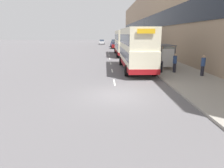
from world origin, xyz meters
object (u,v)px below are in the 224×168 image
Objects in this scene: bus_shelter at (165,52)px; double_decker_bus_ahead at (123,42)px; pedestrian_at_shelter at (203,65)px; litter_bin at (160,67)px; pedestrian_1 at (146,54)px; car_1 at (114,44)px; pedestrian_3 at (175,63)px; car_0 at (102,42)px; car_2 at (114,42)px; double_decker_bus_near at (136,48)px; pedestrian_2 at (163,57)px; pedestrian_4 at (152,57)px; car_3 at (115,45)px.

double_decker_bus_ahead is at bearing 102.48° from bus_shelter.
litter_bin is (-3.30, 1.76, -0.40)m from pedestrian_at_shelter.
pedestrian_1 is at bearing -76.27° from double_decker_bus_ahead.
car_1 is 2.35× the size of pedestrian_1.
pedestrian_1 is 8.15m from pedestrian_3.
double_decker_bus_ahead is at bearing -88.40° from car_1.
car_0 is 56.49m from pedestrian_3.
double_decker_bus_ahead is 6.46× the size of pedestrian_1.
pedestrian_at_shelter is (5.27, -58.63, 0.23)m from car_2.
double_decker_bus_near reaches higher than car_2.
double_decker_bus_ahead reaches higher than car_1.
pedestrian_1 is 8.02m from litter_bin.
pedestrian_2 is at bearing -60.07° from pedestrian_1.
double_decker_bus_near is 0.89× the size of double_decker_bus_ahead.
pedestrian_1 is 0.95× the size of pedestrian_4.
double_decker_bus_near is 4.26m from pedestrian_3.
double_decker_bus_ahead is 2.87× the size of car_3.
car_3 is 36.26m from pedestrian_at_shelter.
bus_shelter is 4.00× the size of litter_bin.
double_decker_bus_ahead is 6.61× the size of pedestrian_2.
car_0 is 1.04× the size of car_1.
pedestrian_3 is at bearing -84.40° from car_1.
double_decker_bus_near is at bearing -130.98° from pedestrian_4.
car_2 is 52.07m from pedestrian_4.
litter_bin is (-1.39, 0.06, -0.39)m from pedestrian_3.
car_0 is 4.55m from car_2.
double_decker_bus_ahead is at bearing 105.59° from pedestrian_at_shelter.
double_decker_bus_ahead is 16.84m from car_3.
pedestrian_2 is (-1.50, 7.08, -0.04)m from pedestrian_at_shelter.
pedestrian_at_shelter is at bearing 99.56° from car_0.
car_1 is (-0.59, 39.24, -1.45)m from double_decker_bus_near.
car_0 is at bearing -167.60° from car_2.
car_0 is at bearing 98.16° from bus_shelter.
car_1 is 41.60m from pedestrian_3.
car_1 is 2.24× the size of pedestrian_4.
pedestrian_3 is (4.06, -41.40, 0.23)m from car_1.
litter_bin is at bearing -108.77° from pedestrian_2.
pedestrian_3 is at bearing -2.52° from litter_bin.
car_0 is 56.26m from litter_bin.
double_decker_bus_ahead reaches higher than car_3.
car_2 is 3.77× the size of litter_bin.
car_1 is at bearing 104.41° from car_0.
car_1 is 33.46m from pedestrian_1.
double_decker_bus_ahead is at bearing 101.08° from pedestrian_3.
pedestrian_at_shelter is at bearing -65.00° from bus_shelter.
car_0 is 4.16× the size of litter_bin.
car_0 is 1.10× the size of car_2.
double_decker_bus_ahead reaches higher than pedestrian_4.
double_decker_bus_near is at bearing -140.36° from pedestrian_2.
car_1 is at bearing 97.09° from pedestrian_2.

